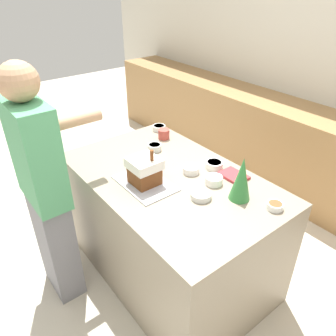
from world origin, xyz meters
The scene contains 16 objects.
ground_plane centered at (0.00, 0.00, 0.00)m, with size 12.00×12.00×0.00m, color beige.
back_cabinet_block centered at (0.00, 1.77, 0.47)m, with size 6.00×0.60×0.95m.
kitchen_island centered at (0.00, 0.00, 0.45)m, with size 1.60×0.99×0.91m.
baking_tray centered at (-0.03, -0.19, 0.91)m, with size 0.43×0.28×0.01m.
gingerbread_house centered at (-0.03, -0.19, 1.01)m, with size 0.19×0.19×0.26m.
decorative_tree centered at (0.47, 0.19, 1.05)m, with size 0.13×0.13×0.29m.
candy_bowl_far_left centered at (0.68, 0.28, 0.93)m, with size 0.10×0.10×0.04m.
candy_bowl_center_rear centered at (0.32, 0.00, 0.93)m, with size 0.13×0.13×0.04m.
candy_bowl_near_tray_right centered at (0.26, 0.18, 0.94)m, with size 0.12×0.12×0.05m.
candy_bowl_near_tray_left centered at (0.11, 0.33, 0.93)m, with size 0.13×0.13×0.05m.
candy_bowl_far_right centered at (0.06, 0.15, 0.93)m, with size 0.12×0.12×0.05m.
candy_bowl_behind_tray centered at (-0.38, 0.15, 0.93)m, with size 0.11×0.11×0.05m.
candy_bowl_front_corner centered at (-0.66, 0.40, 0.93)m, with size 0.12×0.12×0.05m.
cookbook centered at (0.28, 0.35, 0.92)m, with size 0.19×0.14×0.02m.
mug centered at (-0.50, 0.34, 0.95)m, with size 0.10×0.10×0.08m.
person centered at (-0.37, -0.75, 0.90)m, with size 0.46×0.57×1.74m.
Camera 1 is at (1.52, -1.19, 2.14)m, focal length 35.00 mm.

